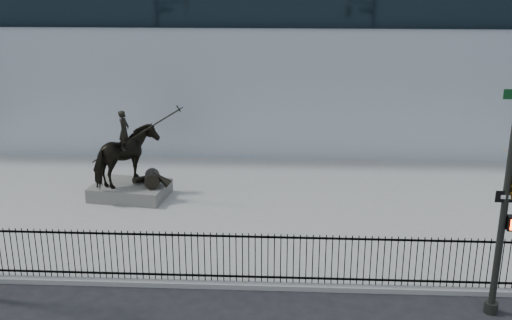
{
  "coord_description": "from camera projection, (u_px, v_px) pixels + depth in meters",
  "views": [
    {
      "loc": [
        1.52,
        -13.98,
        8.66
      ],
      "look_at": [
        0.48,
        6.0,
        2.29
      ],
      "focal_mm": 42.0,
      "sensor_mm": 36.0,
      "label": 1
    }
  ],
  "objects": [
    {
      "name": "plaza",
      "position": [
        245.0,
        207.0,
        22.64
      ],
      "size": [
        30.0,
        12.0,
        0.15
      ],
      "primitive_type": "cube",
      "color": "gray",
      "rests_on": "ground"
    },
    {
      "name": "ground",
      "position": [
        227.0,
        309.0,
        16.0
      ],
      "size": [
        120.0,
        120.0,
        0.0
      ],
      "primitive_type": "plane",
      "color": "black",
      "rests_on": "ground"
    },
    {
      "name": "equestrian_statue",
      "position": [
        129.0,
        157.0,
        22.97
      ],
      "size": [
        3.61,
        2.5,
        3.08
      ],
      "rotation": [
        0.0,
        0.0,
        -0.14
      ],
      "color": "black",
      "rests_on": "statue_plinth"
    },
    {
      "name": "building",
      "position": [
        260.0,
        47.0,
        33.67
      ],
      "size": [
        44.0,
        14.0,
        9.0
      ],
      "primitive_type": "cube",
      "color": "silver",
      "rests_on": "ground"
    },
    {
      "name": "statue_plinth",
      "position": [
        130.0,
        191.0,
        23.4
      ],
      "size": [
        3.09,
        2.34,
        0.53
      ],
      "primitive_type": "cube",
      "rotation": [
        0.0,
        0.0,
        -0.14
      ],
      "color": "#504E49",
      "rests_on": "plaza"
    },
    {
      "name": "picket_fence",
      "position": [
        230.0,
        257.0,
        16.92
      ],
      "size": [
        22.1,
        0.1,
        1.5
      ],
      "color": "black",
      "rests_on": "plaza"
    }
  ]
}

